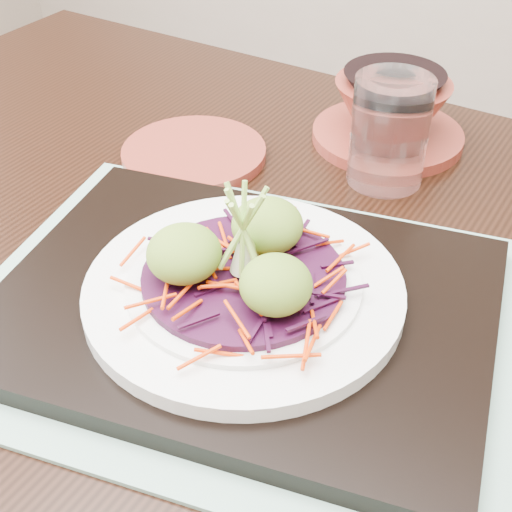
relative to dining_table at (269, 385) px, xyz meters
The scene contains 11 objects.
dining_table is the anchor object (origin of this frame).
placemat 0.11m from the dining_table, 104.97° to the right, with size 0.44×0.34×0.00m, color #7CA190.
serving_tray 0.12m from the dining_table, 104.97° to the right, with size 0.38×0.29×0.02m, color black.
white_plate 0.14m from the dining_table, 104.97° to the right, with size 0.25×0.25×0.02m.
cabbage_bed 0.15m from the dining_table, 104.97° to the right, with size 0.16×0.16×0.01m, color #300926.
carrot_julienne 0.16m from the dining_table, 104.97° to the right, with size 0.19×0.19×0.01m, color red, non-canonical shape.
guacamole_scoops 0.17m from the dining_table, 104.66° to the right, with size 0.14×0.12×0.04m.
scallion_garnish 0.19m from the dining_table, 104.97° to the right, with size 0.06×0.06×0.09m, color #8FBC4B, non-canonical shape.
terracotta_side_plate 0.27m from the dining_table, 136.83° to the left, with size 0.15×0.15×0.01m, color maroon.
water_glass 0.27m from the dining_table, 85.23° to the left, with size 0.08×0.08×0.11m, color white.
terracotta_bowl_set 0.33m from the dining_table, 91.22° to the left, with size 0.17×0.17×0.07m.
Camera 1 is at (0.29, -0.31, 1.19)m, focal length 50.00 mm.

